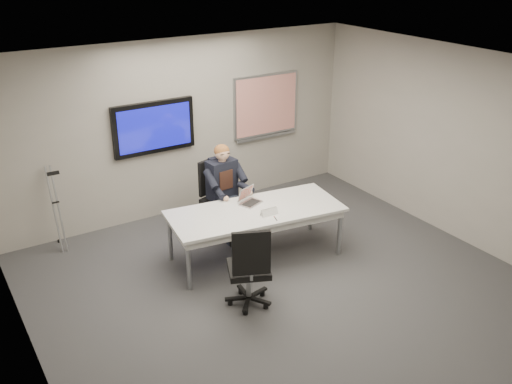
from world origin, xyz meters
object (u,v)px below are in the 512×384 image
office_chair_far (219,208)px  office_chair_near (249,281)px  conference_table (256,215)px  laptop (249,199)px  seated_person (228,201)px

office_chair_far → office_chair_near: office_chair_near is taller
conference_table → office_chair_near: (-0.69, -0.97, -0.30)m
conference_table → laptop: bearing=87.8°
conference_table → office_chair_near: 1.23m
office_chair_far → laptop: (0.06, -0.77, 0.44)m
conference_table → office_chair_near: size_ratio=2.24×
office_chair_far → office_chair_near: 2.10m
laptop → conference_table: bearing=-122.1°
conference_table → office_chair_far: 1.07m
office_chair_far → seated_person: bearing=-104.9°
office_chair_far → office_chair_near: size_ratio=0.99×
office_chair_near → seated_person: (0.69, 1.73, 0.22)m
seated_person → laptop: (0.05, -0.50, 0.22)m
conference_table → seated_person: bearing=98.0°
office_chair_far → laptop: size_ratio=2.88×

